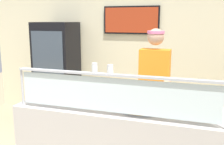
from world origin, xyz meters
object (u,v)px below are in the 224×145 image
Objects in this scene: parmesan_shaker at (95,68)px; drink_fridge at (57,72)px; pizza_tray at (141,107)px; pizza_server at (140,106)px; pepper_flake_shaker at (110,70)px; worker_figure at (154,88)px.

parmesan_shaker is 2.50m from drink_fridge.
parmesan_shaker is (-0.39, -0.30, 0.44)m from pizza_tray.
drink_fridge reaches higher than parmesan_shaker.
pizza_tray is 0.28× the size of drink_fridge.
pizza_server is at bearing -40.42° from drink_fridge.
parmesan_shaker is (-0.39, -0.28, 0.42)m from pizza_server.
pizza_tray is at bearing 51.78° from pepper_flake_shaker.
parmesan_shaker is at bearing -51.25° from drink_fridge.
pizza_tray is 0.58m from pepper_flake_shaker.
worker_figure is at bearing 77.76° from pizza_server.
parmesan_shaker reaches higher than pizza_server.
parmesan_shaker is 1.16m from worker_figure.
pepper_flake_shaker is (-0.23, -0.30, 0.44)m from pizza_tray.
worker_figure reaches higher than pizza_server.
drink_fridge is (-1.92, 1.61, -0.05)m from pizza_tray.
drink_fridge reaches higher than pepper_flake_shaker.
pepper_flake_shaker reaches higher than pizza_server.
worker_figure reaches higher than parmesan_shaker.
parmesan_shaker is at bearing -112.44° from worker_figure.
worker_figure is (0.42, 1.01, -0.40)m from parmesan_shaker.
pizza_tray is 0.71m from worker_figure.
worker_figure is 2.15m from drink_fridge.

